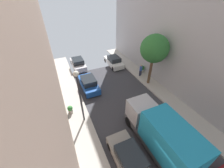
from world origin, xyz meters
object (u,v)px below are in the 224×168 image
object	(u,v)px
parked_car_left_3	(129,159)
parked_car_left_5	(78,64)
lamp_post	(79,91)
pedestrian	(141,70)
parked_car_left_4	(89,84)
street_tree_1	(154,49)
potted_plant_2	(70,109)
potted_plant_3	(142,69)
parked_car_right_2	(114,61)
delivery_truck	(161,134)

from	to	relation	value
parked_car_left_3	parked_car_left_5	size ratio (longest dim) A/B	1.00
lamp_post	pedestrian	bearing A→B (deg)	25.65
parked_car_left_3	lamp_post	xyz separation A→B (m)	(-1.90, 5.21, 2.97)
parked_car_left_4	street_tree_1	bearing A→B (deg)	-16.67
parked_car_left_3	pedestrian	world-z (taller)	pedestrian
street_tree_1	lamp_post	bearing A→B (deg)	-164.68
parked_car_left_5	pedestrian	bearing A→B (deg)	-39.61
potted_plant_2	potted_plant_3	size ratio (longest dim) A/B	0.87
parked_car_left_3	pedestrian	size ratio (longest dim) A/B	2.44
pedestrian	street_tree_1	xyz separation A→B (m)	(-0.02, -1.93, 3.71)
parked_car_left_5	parked_car_right_2	world-z (taller)	same
street_tree_1	lamp_post	world-z (taller)	street_tree_1
parked_car_left_3	potted_plant_2	distance (m)	7.23
parked_car_left_4	parked_car_right_2	size ratio (longest dim) A/B	1.00
potted_plant_3	lamp_post	size ratio (longest dim) A/B	0.18
potted_plant_2	pedestrian	bearing A→B (deg)	16.51
delivery_truck	potted_plant_3	xyz separation A→B (m)	(5.54, 10.29, -1.10)
parked_car_left_5	potted_plant_2	bearing A→B (deg)	-107.40
delivery_truck	street_tree_1	size ratio (longest dim) A/B	1.05
parked_car_left_5	delivery_truck	xyz separation A→B (m)	(2.70, -15.67, 1.07)
parked_car_left_3	street_tree_1	distance (m)	11.48
parked_car_left_3	potted_plant_2	size ratio (longest dim) A/B	4.94
parked_car_left_5	potted_plant_2	world-z (taller)	parked_car_left_5
parked_car_left_5	delivery_truck	size ratio (longest dim) A/B	0.64
potted_plant_3	lamp_post	distance (m)	11.81
parked_car_left_4	street_tree_1	size ratio (longest dim) A/B	0.67
parked_car_left_4	parked_car_right_2	bearing A→B (deg)	38.33
potted_plant_2	parked_car_left_3	bearing A→B (deg)	-66.47
parked_car_left_4	delivery_truck	distance (m)	10.23
delivery_truck	street_tree_1	bearing A→B (deg)	58.10
potted_plant_3	parked_car_left_4	bearing A→B (deg)	-176.63
parked_car_left_4	lamp_post	world-z (taller)	lamp_post
parked_car_left_3	lamp_post	distance (m)	6.29
pedestrian	potted_plant_3	bearing A→B (deg)	44.11
parked_car_left_3	delivery_truck	xyz separation A→B (m)	(2.70, 0.18, 1.07)
parked_car_left_4	potted_plant_2	bearing A→B (deg)	-130.75
parked_car_right_2	potted_plant_3	world-z (taller)	parked_car_right_2
parked_car_left_3	parked_car_left_4	distance (m)	9.98
parked_car_left_5	pedestrian	distance (m)	9.66
potted_plant_3	street_tree_1	bearing A→B (deg)	-106.83
street_tree_1	potted_plant_3	size ratio (longest dim) A/B	6.39
parked_car_right_2	potted_plant_2	bearing A→B (deg)	-137.40
parked_car_left_3	potted_plant_2	xyz separation A→B (m)	(-2.89, 6.63, -0.12)
delivery_truck	parked_car_left_5	bearing A→B (deg)	99.77
parked_car_left_4	potted_plant_3	size ratio (longest dim) A/B	4.27
delivery_truck	street_tree_1	world-z (taller)	street_tree_1
parked_car_left_3	parked_car_left_4	world-z (taller)	same
parked_car_left_5	potted_plant_3	world-z (taller)	parked_car_left_5
delivery_truck	lamp_post	xyz separation A→B (m)	(-4.60, 5.03, 1.90)
street_tree_1	potted_plant_3	bearing A→B (deg)	73.17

